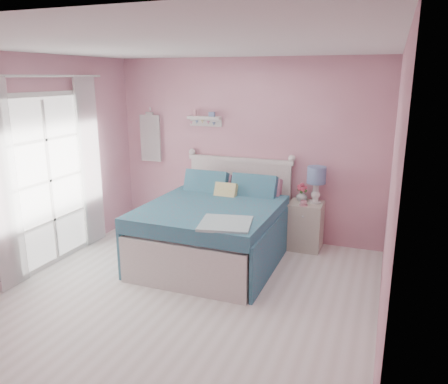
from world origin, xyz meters
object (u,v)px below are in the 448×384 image
Objects in this scene: bed at (215,229)px; vase at (302,196)px; teacup at (304,203)px; table_lamp at (316,178)px; nightstand at (305,225)px.

vase is (0.95, 0.84, 0.33)m from bed.
table_lamp is at bearing 56.00° from teacup.
vase is (-0.19, 0.02, -0.27)m from table_lamp.
table_lamp is at bearing 21.44° from nightstand.
table_lamp is 5.64× the size of teacup.
bed reaches higher than vase.
nightstand is at bearing -158.56° from table_lamp.
vase reaches higher than teacup.
teacup is (-0.01, -0.14, 0.36)m from nightstand.
bed is at bearing -147.69° from teacup.
vase is 0.22m from teacup.
table_lamp is (0.11, 0.04, 0.68)m from nightstand.
vase is 1.76× the size of teacup.
nightstand is at bearing 84.45° from teacup.
bed reaches higher than teacup.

